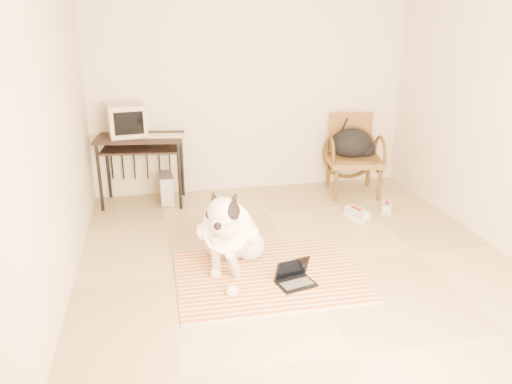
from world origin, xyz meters
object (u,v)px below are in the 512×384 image
object	(u,v)px
laptop	(295,277)
crt_monitor	(127,120)
rattan_chair	(353,155)
backpack	(354,145)
computer_desk	(141,146)
dog	(231,233)
pc_tower	(166,188)

from	to	relation	value
laptop	crt_monitor	world-z (taller)	crt_monitor
rattan_chair	backpack	xyz separation A→B (m)	(-0.01, -0.02, 0.14)
laptop	computer_desk	distance (m)	2.66
laptop	crt_monitor	distance (m)	2.87
computer_desk	laptop	bearing A→B (deg)	-61.13
dog	computer_desk	distance (m)	2.02
dog	crt_monitor	bearing A→B (deg)	115.50
computer_desk	rattan_chair	distance (m)	2.63
laptop	pc_tower	bearing A→B (deg)	113.63
computer_desk	pc_tower	world-z (taller)	computer_desk
crt_monitor	backpack	bearing A→B (deg)	-4.42
pc_tower	laptop	bearing A→B (deg)	-66.37
laptop	backpack	bearing A→B (deg)	57.13
computer_desk	crt_monitor	world-z (taller)	crt_monitor
laptop	rattan_chair	xyz separation A→B (m)	(1.38, 2.14, 0.42)
laptop	backpack	distance (m)	2.58
dog	backpack	xyz separation A→B (m)	(1.84, 1.69, 0.30)
crt_monitor	rattan_chair	distance (m)	2.81
crt_monitor	pc_tower	distance (m)	0.93
rattan_chair	backpack	size ratio (longest dim) A/B	1.76
crt_monitor	laptop	bearing A→B (deg)	-59.39
laptop	computer_desk	xyz separation A→B (m)	(-1.25, 2.26, 0.64)
computer_desk	backpack	distance (m)	2.62
dog	laptop	xyz separation A→B (m)	(0.47, -0.43, -0.26)
pc_tower	backpack	distance (m)	2.40
pc_tower	backpack	world-z (taller)	backpack
dog	rattan_chair	xyz separation A→B (m)	(1.85, 1.71, 0.16)
rattan_chair	crt_monitor	bearing A→B (deg)	176.00
dog	backpack	distance (m)	2.52
crt_monitor	backpack	xyz separation A→B (m)	(2.75, -0.21, -0.38)
dog	crt_monitor	size ratio (longest dim) A/B	2.48
computer_desk	backpack	world-z (taller)	backpack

